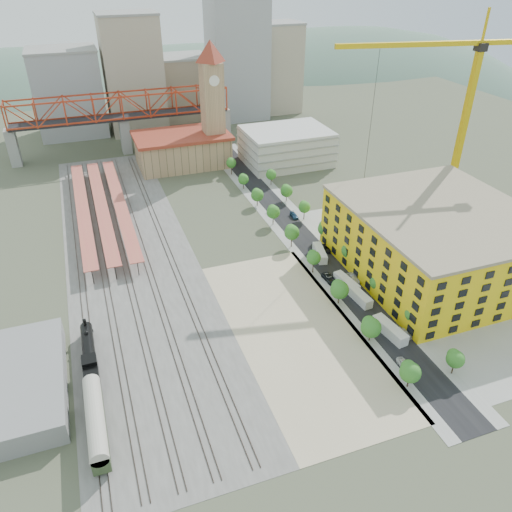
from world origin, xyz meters
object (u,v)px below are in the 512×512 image
object	(u,v)px
coach	(96,422)
site_trailer_b	(359,296)
clock_tower	(212,93)
construction_building	(437,241)
tower_crane	(458,96)
car_0	(405,365)
site_trailer_c	(347,283)
site_trailer_d	(320,253)
locomotive	(89,356)
site_trailer_a	(390,330)

from	to	relation	value
coach	site_trailer_b	world-z (taller)	coach
clock_tower	construction_building	distance (m)	107.36
tower_crane	car_0	size ratio (longest dim) A/B	13.52
clock_tower	site_trailer_c	xyz separation A→B (m)	(8.00, -99.09, -27.48)
tower_crane	site_trailer_d	bearing A→B (deg)	-165.25
site_trailer_b	construction_building	bearing A→B (deg)	6.26
locomotive	car_0	size ratio (longest dim) A/B	4.98
clock_tower	construction_building	bearing A→B (deg)	-71.22
coach	site_trailer_c	bearing A→B (deg)	21.78
coach	locomotive	bearing A→B (deg)	90.00
construction_building	site_trailer_b	distance (m)	27.78
locomotive	coach	size ratio (longest dim) A/B	1.20
site_trailer_c	coach	bearing A→B (deg)	-165.87
locomotive	site_trailer_a	size ratio (longest dim) A/B	2.34
coach	construction_building	bearing A→B (deg)	15.47
construction_building	site_trailer_b	xyz separation A→B (m)	(-26.00, -5.39, -8.17)
site_trailer_a	site_trailer_c	bearing A→B (deg)	82.39
tower_crane	site_trailer_d	xyz separation A→B (m)	(-49.48, -13.03, -37.51)
site_trailer_a	site_trailer_c	world-z (taller)	site_trailer_a
construction_building	locomotive	size ratio (longest dim) A/B	2.19
clock_tower	car_0	xyz separation A→B (m)	(5.00, -130.20, -27.91)
construction_building	site_trailer_d	xyz separation A→B (m)	(-26.00, 16.89, -8.16)
site_trailer_b	locomotive	bearing A→B (deg)	175.02
locomotive	coach	xyz separation A→B (m)	(0.00, -19.52, 1.06)
site_trailer_b	site_trailer_d	distance (m)	22.28
coach	tower_crane	bearing A→B (deg)	25.62
construction_building	site_trailer_d	size ratio (longest dim) A/B	5.54
site_trailer_c	construction_building	bearing A→B (deg)	-9.65
tower_crane	site_trailer_a	size ratio (longest dim) A/B	6.36
construction_building	site_trailer_a	distance (m)	33.64
locomotive	site_trailer_a	bearing A→B (deg)	-11.82
site_trailer_c	clock_tower	bearing A→B (deg)	86.97
coach	site_trailer_a	distance (m)	66.27
car_0	site_trailer_b	bearing A→B (deg)	87.35
locomotive	tower_crane	world-z (taller)	tower_crane
site_trailer_b	site_trailer_c	size ratio (longest dim) A/B	1.02
construction_building	site_trailer_c	world-z (taller)	construction_building
site_trailer_c	site_trailer_d	world-z (taller)	site_trailer_d
site_trailer_c	site_trailer_d	size ratio (longest dim) A/B	0.97
site_trailer_a	construction_building	bearing A→B (deg)	29.63
locomotive	coach	bearing A→B (deg)	-90.00
coach	site_trailer_a	bearing A→B (deg)	4.94
locomotive	site_trailer_a	distance (m)	67.44
construction_building	site_trailer_d	world-z (taller)	construction_building
tower_crane	site_trailer_a	xyz separation A→B (m)	(-49.48, -49.67, -37.40)
construction_building	car_0	world-z (taller)	construction_building
site_trailer_a	tower_crane	bearing A→B (deg)	37.50
site_trailer_a	site_trailer_d	world-z (taller)	site_trailer_a
clock_tower	site_trailer_a	world-z (taller)	clock_tower
clock_tower	tower_crane	size ratio (longest dim) A/B	0.83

